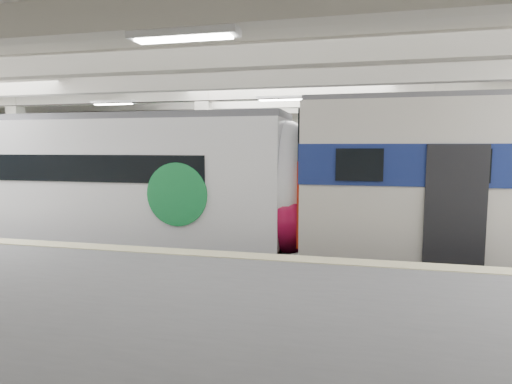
# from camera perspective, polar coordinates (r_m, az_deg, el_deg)

# --- Properties ---
(station_hall) EXTENTS (36.00, 24.00, 5.75)m
(station_hall) POSITION_cam_1_polar(r_m,az_deg,el_deg) (10.30, -0.23, 5.25)
(station_hall) COLOR black
(station_hall) RESTS_ON ground
(modern_emu) EXTENTS (13.41, 2.77, 4.35)m
(modern_emu) POSITION_cam_1_polar(r_m,az_deg,el_deg) (13.63, -16.74, 0.53)
(modern_emu) COLOR white
(modern_emu) RESTS_ON ground
(far_train) EXTENTS (14.04, 2.94, 4.47)m
(far_train) POSITION_cam_1_polar(r_m,az_deg,el_deg) (20.17, -17.89, 2.70)
(far_train) COLOR white
(far_train) RESTS_ON ground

